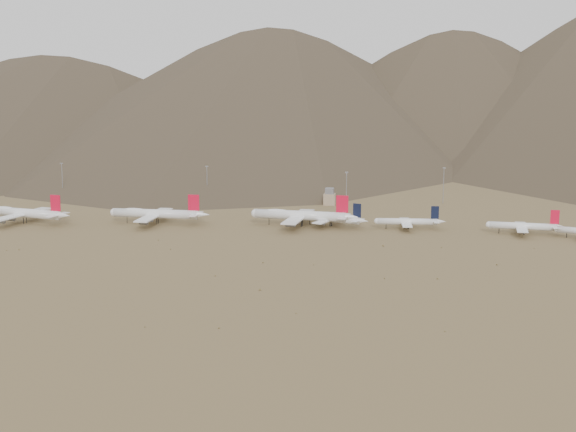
# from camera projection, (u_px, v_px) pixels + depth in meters

# --- Properties ---
(ground) EXTENTS (3000.00, 3000.00, 0.00)m
(ground) POSITION_uv_depth(u_px,v_px,m) (256.00, 238.00, 451.98)
(ground) COLOR olive
(ground) RESTS_ON ground
(mountain_ridge) EXTENTS (4400.00, 1000.00, 300.00)m
(mountain_ridge) POSITION_uv_depth(u_px,v_px,m) (358.00, 36.00, 1301.68)
(mountain_ridge) COLOR brown
(mountain_ridge) RESTS_ON ground
(widebody_west) EXTENTS (63.32, 49.82, 19.13)m
(widebody_west) POSITION_uv_depth(u_px,v_px,m) (24.00, 213.00, 494.81)
(widebody_west) COLOR white
(widebody_west) RESTS_ON ground
(widebody_centre) EXTENTS (63.84, 48.91, 18.95)m
(widebody_centre) POSITION_uv_depth(u_px,v_px,m) (156.00, 214.00, 492.30)
(widebody_centre) COLOR white
(widebody_centre) RESTS_ON ground
(widebody_east) EXTENTS (67.14, 51.95, 19.96)m
(widebody_east) POSITION_uv_depth(u_px,v_px,m) (301.00, 215.00, 484.58)
(widebody_east) COLOR white
(widebody_east) RESTS_ON ground
(narrowbody_a) EXTENTS (44.69, 33.42, 15.44)m
(narrowbody_a) POSITION_uv_depth(u_px,v_px,m) (332.00, 218.00, 484.52)
(narrowbody_a) COLOR white
(narrowbody_a) RESTS_ON ground
(narrowbody_b) EXTENTS (42.59, 30.66, 14.05)m
(narrowbody_b) POSITION_uv_depth(u_px,v_px,m) (409.00, 222.00, 476.81)
(narrowbody_b) COLOR white
(narrowbody_b) RESTS_ON ground
(narrowbody_c) EXTENTS (45.23, 32.61, 14.93)m
(narrowbody_c) POSITION_uv_depth(u_px,v_px,m) (525.00, 226.00, 460.97)
(narrowbody_c) COLOR white
(narrowbody_c) RESTS_ON ground
(control_tower) EXTENTS (8.00, 8.00, 12.00)m
(control_tower) POSITION_uv_depth(u_px,v_px,m) (330.00, 197.00, 563.57)
(control_tower) COLOR tan
(control_tower) RESTS_ON ground
(mast_far_west) EXTENTS (2.00, 0.60, 25.70)m
(mast_far_west) POSITION_uv_depth(u_px,v_px,m) (62.00, 178.00, 597.94)
(mast_far_west) COLOR gray
(mast_far_west) RESTS_ON ground
(mast_west) EXTENTS (2.00, 0.60, 25.70)m
(mast_west) POSITION_uv_depth(u_px,v_px,m) (207.00, 182.00, 578.79)
(mast_west) COLOR gray
(mast_west) RESTS_ON ground
(mast_centre) EXTENTS (2.00, 0.60, 25.70)m
(mast_centre) POSITION_uv_depth(u_px,v_px,m) (346.00, 189.00, 544.12)
(mast_centre) COLOR gray
(mast_centre) RESTS_ON ground
(mast_east) EXTENTS (2.00, 0.60, 25.70)m
(mast_east) POSITION_uv_depth(u_px,v_px,m) (444.00, 184.00, 569.11)
(mast_east) COLOR gray
(mast_east) RESTS_ON ground
(desert_scrub) EXTENTS (421.19, 169.66, 0.76)m
(desert_scrub) POSITION_uv_depth(u_px,v_px,m) (245.00, 280.00, 360.08)
(desert_scrub) COLOR brown
(desert_scrub) RESTS_ON ground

